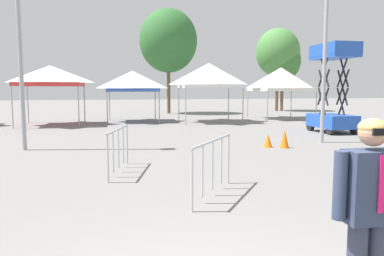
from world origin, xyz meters
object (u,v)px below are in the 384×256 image
(person_foreground, at_px, (369,208))
(tree_behind_tents_right, at_px, (283,61))
(canopy_tent_far_left, at_px, (281,79))
(crowd_barrier_by_lift, at_px, (213,157))
(tree_behind_tents_center, at_px, (278,53))
(canopy_tent_behind_center, at_px, (133,81))
(scissor_lift, at_px, (332,106))
(tree_behind_tents_left, at_px, (168,41))
(traffic_cone_near_barrier, at_px, (268,141))
(canopy_tent_behind_left, at_px, (50,76))
(canopy_tent_center, at_px, (209,76))
(traffic_cone_lot_center, at_px, (285,139))
(crowd_barrier_near_person, at_px, (118,142))
(light_pole_near_lift, at_px, (326,25))
(light_pole_opposite_side, at_px, (18,4))

(person_foreground, relative_size, tree_behind_tents_right, 0.28)
(canopy_tent_far_left, relative_size, crowd_barrier_by_lift, 2.07)
(canopy_tent_far_left, height_order, tree_behind_tents_center, tree_behind_tents_center)
(canopy_tent_behind_center, bearing_deg, canopy_tent_far_left, -0.36)
(scissor_lift, distance_m, tree_behind_tents_left, 16.72)
(person_foreground, height_order, traffic_cone_near_barrier, person_foreground)
(tree_behind_tents_left, bearing_deg, canopy_tent_behind_left, -133.64)
(canopy_tent_center, height_order, traffic_cone_lot_center, canopy_tent_center)
(tree_behind_tents_center, bearing_deg, tree_behind_tents_right, -28.60)
(crowd_barrier_near_person, distance_m, traffic_cone_near_barrier, 5.90)
(scissor_lift, bearing_deg, light_pole_near_lift, -129.24)
(crowd_barrier_by_lift, bearing_deg, traffic_cone_lot_center, 50.92)
(light_pole_opposite_side, bearing_deg, canopy_tent_behind_center, 67.17)
(tree_behind_tents_left, bearing_deg, crowd_barrier_by_lift, -97.34)
(scissor_lift, distance_m, light_pole_near_lift, 4.80)
(scissor_lift, bearing_deg, crowd_barrier_by_lift, -133.87)
(tree_behind_tents_right, distance_m, traffic_cone_lot_center, 22.70)
(canopy_tent_far_left, xyz_separation_m, crowd_barrier_near_person, (-11.24, -14.08, -1.93))
(canopy_tent_behind_left, distance_m, canopy_tent_center, 9.16)
(tree_behind_tents_right, xyz_separation_m, crowd_barrier_near_person, (-15.58, -22.51, -3.81))
(crowd_barrier_by_lift, height_order, traffic_cone_near_barrier, crowd_barrier_by_lift)
(canopy_tent_center, distance_m, light_pole_near_lift, 9.74)
(canopy_tent_behind_left, relative_size, light_pole_opposite_side, 0.43)
(scissor_lift, distance_m, traffic_cone_lot_center, 5.72)
(tree_behind_tents_right, bearing_deg, light_pole_opposite_side, -135.11)
(canopy_tent_behind_left, relative_size, tree_behind_tents_right, 0.55)
(light_pole_opposite_side, bearing_deg, traffic_cone_near_barrier, -8.83)
(person_foreground, relative_size, tree_behind_tents_left, 0.21)
(canopy_tent_center, distance_m, tree_behind_tents_right, 13.82)
(canopy_tent_behind_left, relative_size, scissor_lift, 0.87)
(canopy_tent_behind_center, distance_m, canopy_tent_far_left, 9.95)
(light_pole_near_lift, bearing_deg, traffic_cone_near_barrier, -166.04)
(canopy_tent_behind_center, bearing_deg, scissor_lift, -42.49)
(crowd_barrier_near_person, bearing_deg, canopy_tent_center, 65.54)
(tree_behind_tents_right, height_order, tree_behind_tents_center, tree_behind_tents_center)
(light_pole_near_lift, distance_m, tree_behind_tents_center, 20.76)
(scissor_lift, distance_m, crowd_barrier_by_lift, 11.96)
(light_pole_opposite_side, bearing_deg, crowd_barrier_by_lift, -54.38)
(canopy_tent_behind_center, relative_size, scissor_lift, 0.81)
(canopy_tent_center, height_order, traffic_cone_near_barrier, canopy_tent_center)
(canopy_tent_behind_center, relative_size, light_pole_near_lift, 0.43)
(canopy_tent_behind_center, relative_size, crowd_barrier_by_lift, 1.90)
(tree_behind_tents_right, bearing_deg, crowd_barrier_by_lift, -119.17)
(light_pole_near_lift, bearing_deg, person_foreground, -120.67)
(person_foreground, bearing_deg, canopy_tent_center, 78.28)
(crowd_barrier_by_lift, distance_m, traffic_cone_near_barrier, 6.29)
(canopy_tent_behind_center, height_order, canopy_tent_center, canopy_tent_center)
(tree_behind_tents_right, bearing_deg, tree_behind_tents_left, -174.02)
(canopy_tent_behind_left, relative_size, crowd_barrier_by_lift, 2.04)
(canopy_tent_far_left, distance_m, light_pole_opposite_side, 17.50)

